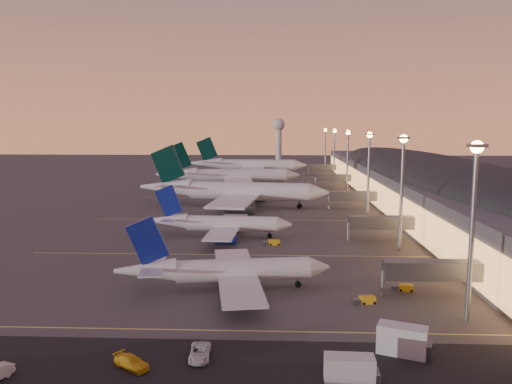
% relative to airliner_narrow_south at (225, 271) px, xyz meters
% --- Properties ---
extents(ground, '(700.00, 700.00, 0.00)m').
position_rel_airliner_narrow_south_xyz_m(ground, '(0.32, 28.17, -3.39)').
color(ground, '#43403E').
extents(airliner_narrow_south, '(36.72, 33.12, 13.12)m').
position_rel_airliner_narrow_south_xyz_m(airliner_narrow_south, '(0.00, 0.00, 0.00)').
color(airliner_narrow_south, silver).
rests_on(airliner_narrow_south, ground).
extents(airliner_narrow_north, '(36.72, 32.81, 13.13)m').
position_rel_airliner_narrow_south_xyz_m(airliner_narrow_north, '(-5.58, 40.48, 0.00)').
color(airliner_narrow_north, silver).
rests_on(airliner_narrow_north, ground).
extents(airliner_wide_near, '(66.11, 60.68, 21.15)m').
position_rel_airliner_narrow_south_xyz_m(airliner_wide_near, '(-6.20, 86.62, 2.05)').
color(airliner_wide_near, silver).
rests_on(airliner_wide_near, ground).
extents(airliner_wide_mid, '(64.27, 58.95, 20.56)m').
position_rel_airliner_narrow_south_xyz_m(airliner_wide_mid, '(-12.49, 139.14, 1.90)').
color(airliner_wide_mid, silver).
rests_on(airliner_wide_mid, ground).
extents(airliner_wide_far, '(66.21, 60.30, 21.20)m').
position_rel_airliner_narrow_south_xyz_m(airliner_wide_far, '(-7.39, 196.30, 2.07)').
color(airliner_wide_far, silver).
rests_on(airliner_wide_far, ground).
extents(terminal_building, '(56.35, 255.00, 17.46)m').
position_rel_airliner_narrow_south_xyz_m(terminal_building, '(62.16, 100.64, 5.39)').
color(terminal_building, '#505055').
rests_on(terminal_building, ground).
extents(light_masts, '(2.20, 217.20, 25.90)m').
position_rel_airliner_narrow_south_xyz_m(light_masts, '(36.32, 93.17, 14.16)').
color(light_masts, gray).
rests_on(light_masts, ground).
extents(radar_tower, '(9.00, 9.00, 32.50)m').
position_rel_airliner_narrow_south_xyz_m(radar_tower, '(10.32, 288.17, 18.48)').
color(radar_tower, silver).
rests_on(radar_tower, ground).
extents(service_lane, '(260.00, 16.00, 0.01)m').
position_rel_airliner_narrow_south_xyz_m(service_lane, '(0.32, -27.83, -3.39)').
color(service_lane, black).
rests_on(service_lane, ground).
extents(lane_markings, '(90.00, 180.36, 0.00)m').
position_rel_airliner_narrow_south_xyz_m(lane_markings, '(0.32, 68.17, -3.38)').
color(lane_markings, '#D8C659').
rests_on(lane_markings, ground).
extents(baggage_tug_a, '(3.87, 2.21, 1.09)m').
position_rel_airliner_narrow_south_xyz_m(baggage_tug_a, '(22.77, -5.41, -2.89)').
color(baggage_tug_a, yellow).
rests_on(baggage_tug_a, ground).
extents(baggage_tug_b, '(3.79, 2.01, 1.07)m').
position_rel_airliner_narrow_south_xyz_m(baggage_tug_b, '(30.41, 1.06, -2.90)').
color(baggage_tug_b, yellow).
rests_on(baggage_tug_b, ground).
extents(baggage_tug_c, '(4.18, 2.19, 1.19)m').
position_rel_airliner_narrow_south_xyz_m(baggage_tug_c, '(7.75, 32.48, -2.85)').
color(baggage_tug_c, yellow).
rests_on(baggage_tug_c, ground).
extents(catering_truck_a, '(6.92, 4.65, 3.63)m').
position_rel_airliner_narrow_south_xyz_m(catering_truck_a, '(24.59, -23.07, -1.69)').
color(catering_truck_a, silver).
rests_on(catering_truck_a, ground).
extents(catering_truck_b, '(6.00, 2.56, 3.33)m').
position_rel_airliner_narrow_south_xyz_m(catering_truck_b, '(17.02, -30.73, -1.84)').
color(catering_truck_b, silver).
rests_on(catering_truck_b, ground).
extents(service_van_b, '(5.12, 4.42, 1.41)m').
position_rel_airliner_narrow_south_xyz_m(service_van_b, '(-8.02, -27.82, -2.69)').
color(service_van_b, yellow).
rests_on(service_van_b, ground).
extents(service_van_c, '(2.76, 5.39, 1.46)m').
position_rel_airliner_narrow_south_xyz_m(service_van_c, '(-0.44, -25.08, -2.66)').
color(service_van_c, silver).
rests_on(service_van_c, ground).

